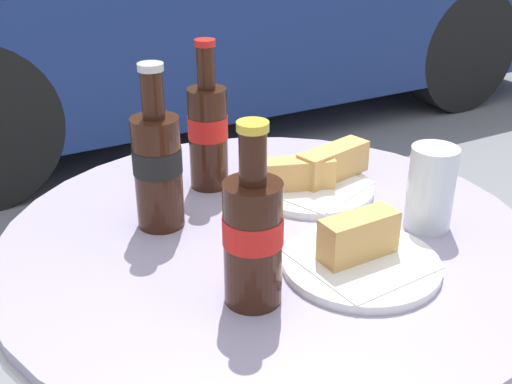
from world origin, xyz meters
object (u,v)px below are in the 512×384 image
cola_bottle_center (253,235)px  drinking_glass (430,191)px  cola_bottle_left (208,131)px  parked_car (188,1)px  cola_bottle_right (158,165)px  lunch_plate_near (313,178)px  bistro_table (268,327)px  lunch_plate_far (360,255)px

cola_bottle_center → drinking_glass: 0.32m
cola_bottle_left → parked_car: 2.71m
cola_bottle_right → cola_bottle_left: bearing=36.1°
lunch_plate_near → bistro_table: bearing=-146.6°
bistro_table → cola_bottle_right: cola_bottle_right is taller
bistro_table → parked_car: 2.88m
bistro_table → lunch_plate_far: lunch_plate_far is taller
cola_bottle_right → cola_bottle_center: size_ratio=1.06×
lunch_plate_far → parked_car: (0.97, 2.82, -0.15)m
drinking_glass → lunch_plate_near: drinking_glass is taller
lunch_plate_near → lunch_plate_far: bearing=-108.3°
cola_bottle_center → parked_car: parked_car is taller
bistro_table → drinking_glass: drinking_glass is taller
drinking_glass → parked_car: parked_car is taller
cola_bottle_left → cola_bottle_right: 0.15m
cola_bottle_left → cola_bottle_right: (-0.12, -0.09, -0.00)m
drinking_glass → lunch_plate_far: (-0.16, -0.04, -0.04)m
lunch_plate_near → parked_car: parked_car is taller
drinking_glass → lunch_plate_near: (-0.08, 0.18, -0.03)m
cola_bottle_right → lunch_plate_far: 0.31m
drinking_glass → lunch_plate_near: bearing=113.8°
cola_bottle_left → lunch_plate_far: bearing=-78.7°
lunch_plate_near → parked_car: bearing=70.9°
bistro_table → parked_car: size_ratio=0.19×
cola_bottle_left → drinking_glass: (0.22, -0.28, -0.04)m
bistro_table → cola_bottle_left: 0.33m
lunch_plate_far → parked_car: parked_car is taller
parked_car → lunch_plate_far: bearing=-109.0°
cola_bottle_left → cola_bottle_right: bearing=-143.9°
drinking_glass → lunch_plate_near: 0.20m
bistro_table → drinking_glass: (0.22, -0.09, 0.23)m
cola_bottle_left → lunch_plate_far: (0.07, -0.33, -0.08)m
lunch_plate_near → lunch_plate_far: (-0.07, -0.22, -0.01)m
cola_bottle_center → cola_bottle_right: bearing=96.7°
drinking_glass → parked_car: 2.91m
bistro_table → cola_bottle_left: (-0.01, 0.19, 0.27)m
cola_bottle_center → drinking_glass: cola_bottle_center is taller
cola_bottle_left → drinking_glass: 0.36m
drinking_glass → lunch_plate_far: size_ratio=0.60×
cola_bottle_center → lunch_plate_near: bearing=43.5°
bistro_table → cola_bottle_right: bearing=141.1°
cola_bottle_left → parked_car: bearing=67.4°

